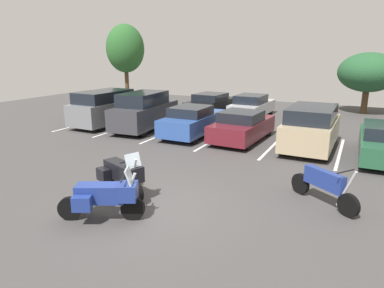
{
  "coord_description": "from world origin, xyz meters",
  "views": [
    {
      "loc": [
        4.84,
        -7.2,
        4.07
      ],
      "look_at": [
        -0.24,
        3.11,
        0.97
      ],
      "focal_mm": 32.15,
      "sensor_mm": 36.0,
      "label": 1
    }
  ],
  "objects": [
    {
      "name": "motorcycle_second",
      "position": [
        4.21,
        2.19,
        0.57
      ],
      "size": [
        1.91,
        1.45,
        1.25
      ],
      "color": "black",
      "rests_on": "ground"
    },
    {
      "name": "tree_rear",
      "position": [
        5.1,
        18.69,
        2.73
      ],
      "size": [
        3.85,
        3.85,
        4.04
      ],
      "color": "#4C3823",
      "rests_on": "ground"
    },
    {
      "name": "parking_stripes",
      "position": [
        -1.21,
        7.77,
        0.0
      ],
      "size": [
        16.71,
        4.96,
        0.01
      ],
      "color": "silver",
      "rests_on": "ground"
    },
    {
      "name": "ground",
      "position": [
        0.0,
        0.0,
        -0.05
      ],
      "size": [
        44.0,
        44.0,
        0.1
      ],
      "primitive_type": "cube",
      "color": "#423F3F"
    },
    {
      "name": "car_far_silver",
      "position": [
        -1.35,
        14.08,
        0.69
      ],
      "size": [
        1.95,
        4.44,
        1.45
      ],
      "color": "#B7B7BC",
      "rests_on": "ground"
    },
    {
      "name": "motorcycle_third",
      "position": [
        -0.55,
        -1.14,
        0.64
      ],
      "size": [
        1.99,
        1.32,
        1.35
      ],
      "color": "black",
      "rests_on": "ground"
    },
    {
      "name": "car_grey",
      "position": [
        -8.02,
        8.02,
        0.99
      ],
      "size": [
        2.07,
        4.69,
        1.97
      ],
      "color": "slate",
      "rests_on": "ground"
    },
    {
      "name": "car_blue",
      "position": [
        -2.52,
        7.87,
        0.73
      ],
      "size": [
        1.8,
        4.4,
        1.49
      ],
      "color": "#2D519E",
      "rests_on": "ground"
    },
    {
      "name": "motorcycle_touring",
      "position": [
        -1.07,
        0.24,
        0.67
      ],
      "size": [
        2.06,
        1.19,
        1.42
      ],
      "color": "black",
      "rests_on": "ground"
    },
    {
      "name": "car_maroon",
      "position": [
        0.0,
        7.96,
        0.68
      ],
      "size": [
        2.09,
        4.3,
        1.42
      ],
      "color": "maroon",
      "rests_on": "ground"
    },
    {
      "name": "tree_center_right",
      "position": [
        -13.47,
        17.27,
        4.3
      ],
      "size": [
        3.19,
        3.19,
        6.31
      ],
      "color": "#4C3823",
      "rests_on": "ground"
    },
    {
      "name": "car_tan",
      "position": [
        3.09,
        7.83,
        0.94
      ],
      "size": [
        2.0,
        4.32,
        1.85
      ],
      "color": "tan",
      "rests_on": "ground"
    },
    {
      "name": "car_charcoal",
      "position": [
        -5.45,
        7.96,
        0.99
      ],
      "size": [
        2.1,
        4.72,
        2.0
      ],
      "color": "#38383D",
      "rests_on": "ground"
    },
    {
      "name": "car_far_black",
      "position": [
        -4.12,
        13.93,
        0.69
      ],
      "size": [
        2.2,
        4.54,
        1.39
      ],
      "color": "black",
      "rests_on": "ground"
    }
  ]
}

